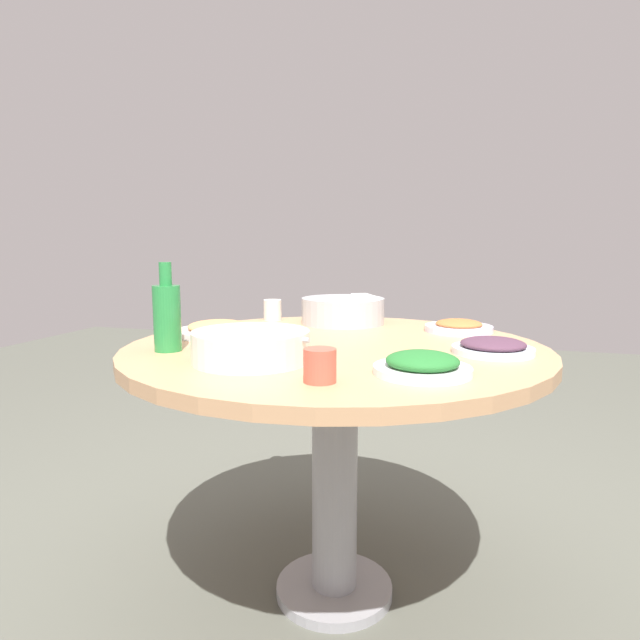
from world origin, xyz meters
name	(u,v)px	position (x,y,z in m)	size (l,w,h in m)	color
ground	(334,593)	(0.00, 0.00, 0.00)	(8.00, 8.00, 0.00)	#56584D
round_dining_table	(335,390)	(0.00, 0.00, 0.61)	(1.13, 1.13, 0.73)	#99999E
rice_bowl	(343,310)	(0.07, -0.38, 0.78)	(0.28, 0.28, 0.10)	#B2B5BA
soup_bowl	(251,347)	(0.13, 0.26, 0.76)	(0.30, 0.27, 0.07)	silver
dish_eggplant	(493,346)	(-0.41, 0.00, 0.75)	(0.20, 0.20, 0.04)	silver
dish_tofu_braise	(459,327)	(-0.31, -0.32, 0.75)	(0.21, 0.21, 0.04)	silver
dish_greens	(422,365)	(-0.26, 0.27, 0.75)	(0.21, 0.21, 0.05)	white
dish_shrimp	(218,329)	(0.38, -0.05, 0.75)	(0.25, 0.25, 0.04)	silver
green_bottle	(167,315)	(0.39, 0.20, 0.82)	(0.07, 0.07, 0.22)	#28863F
tea_cup_near	(273,310)	(0.33, -0.38, 0.77)	(0.06, 0.06, 0.07)	silver
tea_cup_far	(320,365)	(-0.07, 0.39, 0.76)	(0.07, 0.07, 0.07)	#C55643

